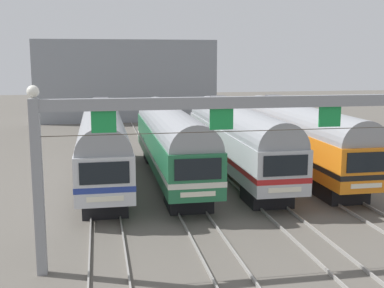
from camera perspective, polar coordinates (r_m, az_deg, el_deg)
ground_plane at (r=33.36m, az=1.35°, el=-3.90°), size 160.00×160.00×0.00m
track_bed at (r=49.79m, az=-2.69°, el=0.77°), size 14.62×70.00×0.15m
commuter_train_silver at (r=32.13m, az=-10.15°, el=0.31°), size 2.88×18.06×5.05m
commuter_train_green at (r=32.45m, az=-2.41°, el=0.55°), size 2.88×18.06×4.77m
commuter_train_stainless at (r=33.34m, az=5.05°, el=0.77°), size 2.88×18.06×5.05m
commuter_train_orange at (r=34.76m, az=12.00°, el=0.97°), size 2.88×18.06×5.05m
catenary_gantry at (r=19.60m, az=9.57°, el=1.54°), size 18.35×0.44×6.97m
maintenance_building at (r=66.40m, az=-7.62°, el=7.25°), size 22.22×10.00×10.02m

